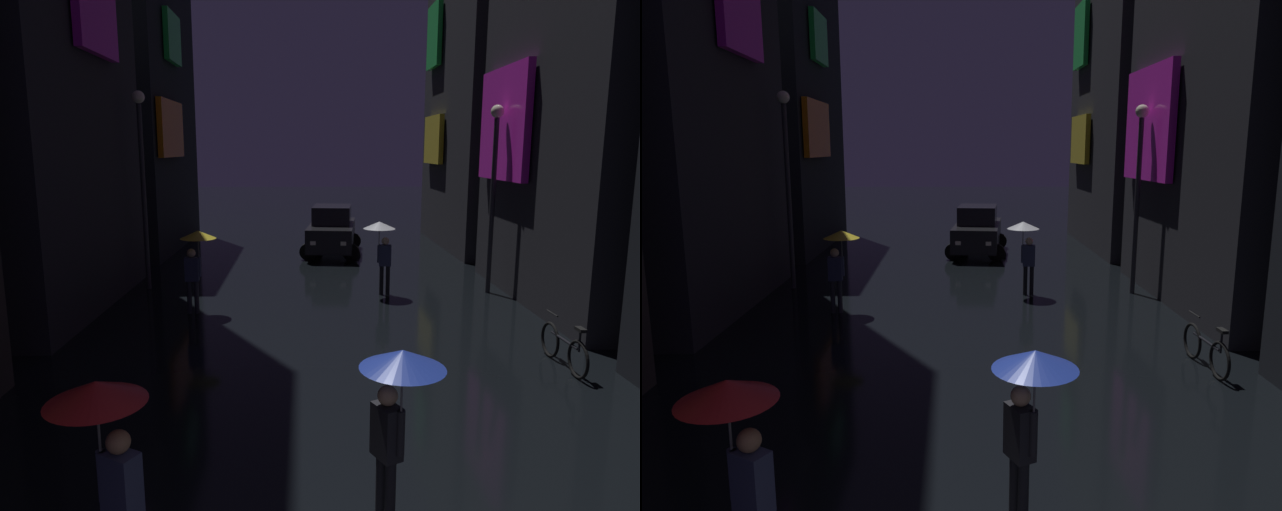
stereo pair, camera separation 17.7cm
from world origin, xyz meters
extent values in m
cube|color=black|center=(-7.50, 22.05, 6.11)|extent=(4.00, 8.09, 12.22)
cube|color=orange|center=(-5.35, 20.11, 4.85)|extent=(0.20, 3.50, 2.10)
cube|color=#26E54C|center=(-5.35, 21.08, 8.30)|extent=(0.20, 2.20, 1.84)
cube|color=#F226D8|center=(5.35, 14.25, 4.81)|extent=(0.20, 3.57, 3.14)
cube|color=#232328|center=(7.50, 21.93, 6.39)|extent=(4.00, 7.85, 12.78)
cube|color=yellow|center=(5.35, 23.03, 4.50)|extent=(0.20, 2.83, 2.05)
cube|color=#26E54C|center=(5.35, 23.57, 8.90)|extent=(0.20, 2.04, 2.65)
cube|color=#333859|center=(-2.04, 2.61, 1.15)|extent=(0.40, 0.36, 0.60)
sphere|color=#9E7051|center=(-2.04, 2.61, 1.56)|extent=(0.22, 0.22, 0.22)
cylinder|color=#333859|center=(-2.22, 2.65, 1.20)|extent=(0.09, 0.09, 0.50)
cylinder|color=slate|center=(-2.22, 2.65, 1.53)|extent=(0.02, 0.02, 0.77)
cone|color=red|center=(-2.22, 2.65, 2.02)|extent=(0.90, 0.90, 0.20)
cylinder|color=#2D2D38|center=(-3.26, 11.95, 0.42)|extent=(0.12, 0.12, 0.85)
cylinder|color=#2D2D38|center=(-3.08, 11.96, 0.42)|extent=(0.12, 0.12, 0.85)
cube|color=#333859|center=(-3.17, 11.96, 1.15)|extent=(0.35, 0.24, 0.60)
sphere|color=beige|center=(-3.17, 11.96, 1.56)|extent=(0.22, 0.22, 0.22)
cylinder|color=#333859|center=(-3.00, 12.02, 1.20)|extent=(0.09, 0.09, 0.50)
cylinder|color=slate|center=(-3.00, 12.02, 1.53)|extent=(0.02, 0.02, 0.77)
cone|color=yellow|center=(-3.00, 12.02, 2.02)|extent=(0.90, 0.90, 0.20)
cylinder|color=black|center=(2.04, 13.66, 0.42)|extent=(0.12, 0.12, 0.85)
cylinder|color=black|center=(1.87, 13.68, 0.42)|extent=(0.12, 0.12, 0.85)
cube|color=#333859|center=(1.95, 13.67, 1.15)|extent=(0.36, 0.26, 0.60)
sphere|color=beige|center=(1.95, 13.67, 1.56)|extent=(0.22, 0.22, 0.22)
cylinder|color=#333859|center=(1.77, 13.64, 1.20)|extent=(0.09, 0.09, 0.50)
cylinder|color=slate|center=(1.77, 13.64, 1.53)|extent=(0.02, 0.02, 0.77)
cone|color=silver|center=(1.77, 13.64, 2.02)|extent=(0.90, 0.90, 0.20)
cylinder|color=black|center=(0.47, 3.58, 0.42)|extent=(0.12, 0.12, 0.85)
cylinder|color=black|center=(0.55, 3.42, 0.42)|extent=(0.12, 0.12, 0.85)
cube|color=black|center=(0.51, 3.50, 1.15)|extent=(0.35, 0.40, 0.60)
sphere|color=tan|center=(0.51, 3.50, 1.56)|extent=(0.22, 0.22, 0.22)
cylinder|color=black|center=(0.64, 3.36, 1.20)|extent=(0.09, 0.09, 0.50)
cylinder|color=slate|center=(0.64, 3.36, 1.53)|extent=(0.02, 0.02, 0.77)
cone|color=#263FB2|center=(0.64, 3.36, 2.02)|extent=(0.90, 0.90, 0.20)
torus|color=black|center=(4.58, 8.64, 0.36)|extent=(0.09, 0.72, 0.72)
torus|color=black|center=(4.62, 7.54, 0.36)|extent=(0.09, 0.72, 0.72)
cylinder|color=black|center=(4.60, 8.09, 0.54)|extent=(0.09, 1.00, 0.05)
cylinder|color=black|center=(4.62, 7.54, 0.71)|extent=(0.04, 0.04, 0.40)
cube|color=black|center=(4.62, 7.54, 0.93)|extent=(0.13, 0.24, 0.06)
cylinder|color=black|center=(4.58, 8.64, 0.91)|extent=(0.05, 0.45, 0.03)
cube|color=black|center=(0.78, 20.12, 0.77)|extent=(2.17, 4.27, 0.90)
cube|color=black|center=(0.78, 20.12, 1.57)|extent=(1.65, 2.00, 0.70)
cylinder|color=black|center=(1.42, 18.70, 0.32)|extent=(0.66, 0.29, 0.64)
cylinder|color=black|center=(-0.18, 18.89, 0.32)|extent=(0.66, 0.29, 0.64)
cylinder|color=black|center=(1.73, 21.34, 0.32)|extent=(0.66, 0.29, 0.64)
cylinder|color=black|center=(0.13, 21.53, 0.32)|extent=(0.66, 0.29, 0.64)
cube|color=white|center=(1.08, 18.00, 0.77)|extent=(0.21, 0.08, 0.14)
cube|color=white|center=(-0.01, 18.13, 0.77)|extent=(0.21, 0.08, 0.14)
cylinder|color=#2D2D33|center=(-5.00, 14.61, 2.69)|extent=(0.14, 0.14, 5.38)
sphere|color=#F9EFCC|center=(-5.00, 14.61, 5.56)|extent=(0.36, 0.36, 0.36)
cylinder|color=#2D2D33|center=(5.00, 13.83, 2.48)|extent=(0.14, 0.14, 4.96)
sphere|color=#F9EFCC|center=(5.00, 13.83, 5.14)|extent=(0.36, 0.36, 0.36)
camera|label=1|loc=(-0.38, -2.14, 4.15)|focal=32.00mm
camera|label=2|loc=(-0.20, -2.14, 4.15)|focal=32.00mm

